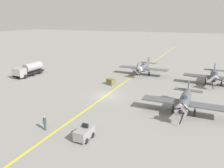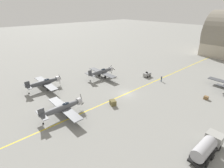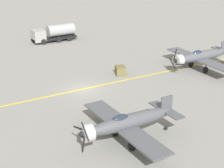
{
  "view_description": "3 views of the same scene",
  "coord_description": "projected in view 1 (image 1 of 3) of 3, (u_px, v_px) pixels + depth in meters",
  "views": [
    {
      "loc": [
        -16.04,
        33.23,
        13.2
      ],
      "look_at": [
        -2.44,
        2.74,
        3.25
      ],
      "focal_mm": 35.0,
      "sensor_mm": 36.0,
      "label": 1
    },
    {
      "loc": [
        29.15,
        -30.95,
        22.02
      ],
      "look_at": [
        -4.0,
        -1.64,
        2.05
      ],
      "focal_mm": 28.0,
      "sensor_mm": 36.0,
      "label": 2
    },
    {
      "loc": [
        -39.21,
        18.7,
        17.81
      ],
      "look_at": [
        -5.14,
        -1.17,
        2.21
      ],
      "focal_mm": 60.0,
      "sensor_mm": 36.0,
      "label": 3
    }
  ],
  "objects": [
    {
      "name": "airplane_near_left",
      "position": [
        214.0,
        75.0,
        45.13
      ],
      "size": [
        12.0,
        9.98,
        3.65
      ],
      "rotation": [
        0.0,
        0.0,
        0.19
      ],
      "color": "#43464B",
      "rests_on": "ground"
    },
    {
      "name": "fuel_tanker",
      "position": [
        29.0,
        70.0,
        52.64
      ],
      "size": [
        2.67,
        8.0,
        2.98
      ],
      "color": "black",
      "rests_on": "ground"
    },
    {
      "name": "airplane_mid_left",
      "position": [
        185.0,
        100.0,
        31.27
      ],
      "size": [
        12.0,
        9.98,
        3.65
      ],
      "rotation": [
        0.0,
        0.0,
        -0.06
      ],
      "color": "#4E5156",
      "rests_on": "ground"
    },
    {
      "name": "supply_crate_by_tanker",
      "position": [
        111.0,
        82.0,
        45.53
      ],
      "size": [
        1.86,
        1.7,
        1.27
      ],
      "primitive_type": "cube",
      "rotation": [
        0.0,
        0.0,
        -0.34
      ],
      "color": "brown",
      "rests_on": "ground"
    },
    {
      "name": "tow_tractor",
      "position": [
        84.0,
        133.0,
        24.81
      ],
      "size": [
        1.57,
        2.6,
        1.79
      ],
      "color": "gray",
      "rests_on": "ground"
    },
    {
      "name": "ground_plane",
      "position": [
        106.0,
        96.0,
        39.12
      ],
      "size": [
        400.0,
        400.0,
        0.0
      ],
      "primitive_type": "plane",
      "color": "gray"
    },
    {
      "name": "airplane_near_center",
      "position": [
        144.0,
        67.0,
        53.32
      ],
      "size": [
        12.0,
        9.98,
        3.76
      ],
      "rotation": [
        0.0,
        0.0,
        -0.04
      ],
      "color": "#53555B",
      "rests_on": "ground"
    },
    {
      "name": "ground_crew_walking",
      "position": [
        45.0,
        123.0,
        26.79
      ],
      "size": [
        0.4,
        0.4,
        1.84
      ],
      "color": "#334256",
      "rests_on": "ground"
    },
    {
      "name": "taxiway_stripe",
      "position": [
        106.0,
        96.0,
        39.12
      ],
      "size": [
        0.3,
        160.0,
        0.01
      ],
      "primitive_type": "cube",
      "color": "yellow",
      "rests_on": "ground"
    }
  ]
}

